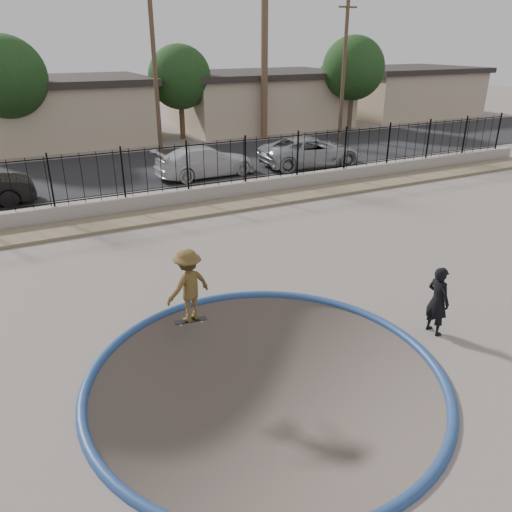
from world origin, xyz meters
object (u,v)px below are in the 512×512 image
(skater, at_px, (189,289))
(videographer, at_px, (438,301))
(car_d, at_px, (311,151))
(car_c, at_px, (206,161))
(skateboard, at_px, (191,321))

(skater, bearing_deg, videographer, 131.86)
(videographer, distance_m, car_d, 15.96)
(videographer, distance_m, car_c, 15.22)
(videographer, xyz_separation_m, car_d, (6.15, 14.73, -0.02))
(videographer, height_order, car_c, videographer)
(car_c, bearing_deg, skateboard, 152.84)
(videographer, xyz_separation_m, car_c, (0.56, 15.21, -0.06))
(skater, distance_m, videographer, 5.50)
(car_c, height_order, car_d, car_d)
(car_c, xyz_separation_m, car_d, (5.58, -0.49, 0.04))
(car_c, bearing_deg, car_d, -99.05)
(videographer, relative_size, car_d, 0.30)
(skater, bearing_deg, car_d, -149.59)
(skateboard, height_order, car_c, car_c)
(skateboard, bearing_deg, car_c, 74.70)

